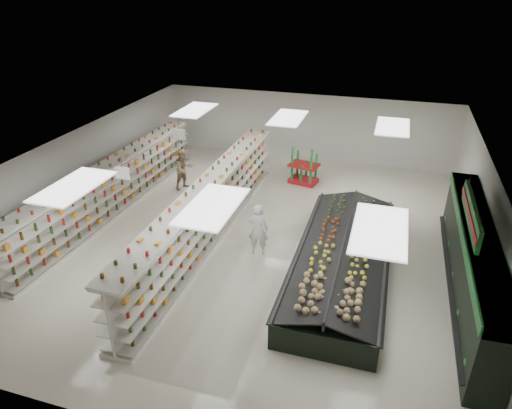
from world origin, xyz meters
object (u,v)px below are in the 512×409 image
(gondola_center, at_px, (209,213))
(shopper_background, at_px, (184,169))
(produce_island, at_px, (342,258))
(shopper_main, at_px, (258,229))
(gondola_left, at_px, (113,189))
(soda_endcap, at_px, (304,167))

(gondola_center, height_order, shopper_background, gondola_center)
(produce_island, height_order, shopper_main, shopper_main)
(gondola_left, xyz_separation_m, produce_island, (8.94, -1.60, -0.39))
(produce_island, bearing_deg, gondola_center, 170.48)
(produce_island, xyz_separation_m, shopper_background, (-7.24, 4.27, 0.36))
(produce_island, bearing_deg, shopper_background, 149.45)
(shopper_main, bearing_deg, soda_endcap, -100.10)
(gondola_left, relative_size, shopper_main, 6.34)
(soda_endcap, bearing_deg, gondola_left, -143.89)
(produce_island, distance_m, shopper_background, 8.42)
(gondola_left, bearing_deg, gondola_center, -9.46)
(gondola_left, distance_m, gondola_center, 4.36)
(produce_island, distance_m, shopper_main, 2.81)
(shopper_main, bearing_deg, gondola_left, -19.49)
(gondola_left, distance_m, shopper_background, 3.16)
(soda_endcap, xyz_separation_m, shopper_background, (-4.75, -2.04, 0.11))
(gondola_center, height_order, produce_island, gondola_center)
(gondola_left, height_order, produce_island, gondola_left)
(produce_island, xyz_separation_m, soda_endcap, (-2.49, 6.31, 0.25))
(shopper_main, relative_size, shopper_background, 1.02)
(shopper_background, bearing_deg, produce_island, -89.47)
(gondola_left, bearing_deg, shopper_main, -10.61)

